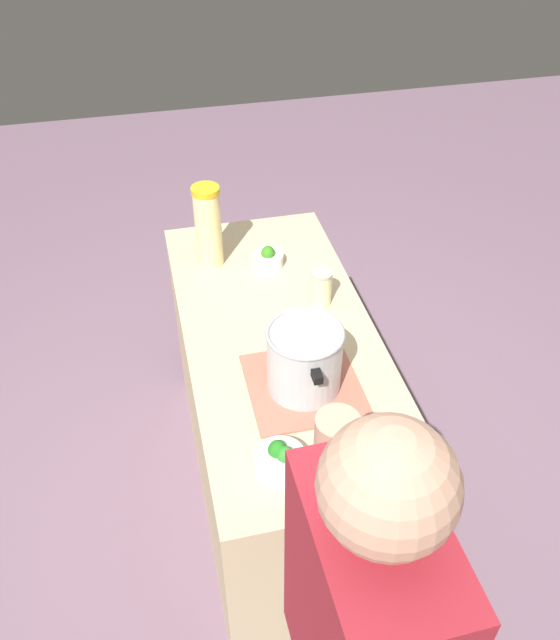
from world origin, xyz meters
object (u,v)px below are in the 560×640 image
broccoli_bowl_front (268,258)px  broccoli_bowl_center (280,460)px  cooking_pot (304,358)px  lemonade_pitcher (208,226)px  mason_jar (321,288)px

broccoli_bowl_front → broccoli_bowl_center: size_ratio=0.84×
cooking_pot → lemonade_pitcher: size_ratio=0.94×
cooking_pot → broccoli_bowl_front: (-0.62, 0.03, -0.08)m
broccoli_bowl_front → broccoli_bowl_center: 0.90m
mason_jar → broccoli_bowl_front: size_ratio=1.13×
mason_jar → broccoli_bowl_center: bearing=-24.4°
lemonade_pitcher → mason_jar: 0.46m
mason_jar → cooking_pot: bearing=-23.1°
cooking_pot → broccoli_bowl_front: size_ratio=2.58×
cooking_pot → broccoli_bowl_center: 0.31m
broccoli_bowl_front → mason_jar: bearing=26.2°
cooking_pot → lemonade_pitcher: bearing=-166.1°
mason_jar → lemonade_pitcher: bearing=-134.3°
lemonade_pitcher → broccoli_bowl_front: lemonade_pitcher is taller
mason_jar → broccoli_bowl_center: size_ratio=0.95×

